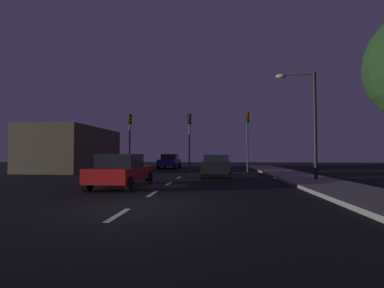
# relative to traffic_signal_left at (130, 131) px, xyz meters

# --- Properties ---
(ground_plane) EXTENTS (80.00, 80.00, 0.00)m
(ground_plane) POSITION_rel_traffic_signal_left_xyz_m (5.15, -9.30, -3.53)
(ground_plane) COLOR black
(sidewalk_curb_right) EXTENTS (3.00, 40.00, 0.15)m
(sidewalk_curb_right) POSITION_rel_traffic_signal_left_xyz_m (12.65, -9.30, -3.45)
(sidewalk_curb_right) COLOR gray
(sidewalk_curb_right) RESTS_ON ground_plane
(lane_stripe_nearest) EXTENTS (0.16, 1.60, 0.01)m
(lane_stripe_nearest) POSITION_rel_traffic_signal_left_xyz_m (5.15, -17.50, -3.52)
(lane_stripe_nearest) COLOR silver
(lane_stripe_nearest) RESTS_ON ground_plane
(lane_stripe_second) EXTENTS (0.16, 1.60, 0.01)m
(lane_stripe_second) POSITION_rel_traffic_signal_left_xyz_m (5.15, -13.70, -3.52)
(lane_stripe_second) COLOR silver
(lane_stripe_second) RESTS_ON ground_plane
(lane_stripe_third) EXTENTS (0.16, 1.60, 0.01)m
(lane_stripe_third) POSITION_rel_traffic_signal_left_xyz_m (5.15, -9.90, -3.52)
(lane_stripe_third) COLOR silver
(lane_stripe_third) RESTS_ON ground_plane
(lane_stripe_fourth) EXTENTS (0.16, 1.60, 0.01)m
(lane_stripe_fourth) POSITION_rel_traffic_signal_left_xyz_m (5.15, -6.10, -3.52)
(lane_stripe_fourth) COLOR silver
(lane_stripe_fourth) RESTS_ON ground_plane
(traffic_signal_left) EXTENTS (0.32, 0.38, 5.05)m
(traffic_signal_left) POSITION_rel_traffic_signal_left_xyz_m (0.00, 0.00, 0.00)
(traffic_signal_left) COLOR #4C4C51
(traffic_signal_left) RESTS_ON ground_plane
(traffic_signal_center) EXTENTS (0.32, 0.38, 5.00)m
(traffic_signal_center) POSITION_rel_traffic_signal_left_xyz_m (5.25, -0.00, -0.03)
(traffic_signal_center) COLOR #4C4C51
(traffic_signal_center) RESTS_ON ground_plane
(traffic_signal_right) EXTENTS (0.32, 0.38, 5.11)m
(traffic_signal_right) POSITION_rel_traffic_signal_left_xyz_m (10.19, 0.00, 0.04)
(traffic_signal_right) COLOR #2D2D30
(traffic_signal_right) RESTS_ON ground_plane
(car_stopped_ahead) EXTENTS (2.03, 4.30, 1.47)m
(car_stopped_ahead) POSITION_rel_traffic_signal_left_xyz_m (7.59, -5.41, -2.77)
(car_stopped_ahead) COLOR black
(car_stopped_ahead) RESTS_ON ground_plane
(car_adjacent_lane) EXTENTS (2.00, 4.24, 1.51)m
(car_adjacent_lane) POSITION_rel_traffic_signal_left_xyz_m (3.30, -11.85, -2.77)
(car_adjacent_lane) COLOR #B21919
(car_adjacent_lane) RESTS_ON ground_plane
(car_oncoming_far) EXTENTS (2.02, 4.01, 1.53)m
(car_oncoming_far) POSITION_rel_traffic_signal_left_xyz_m (2.65, 5.37, -2.76)
(car_oncoming_far) COLOR navy
(car_oncoming_far) RESTS_ON ground_plane
(street_lamp_right) EXTENTS (2.17, 0.36, 6.03)m
(street_lamp_right) POSITION_rel_traffic_signal_left_xyz_m (12.56, -8.35, 0.21)
(street_lamp_right) COLOR black
(street_lamp_right) RESTS_ON ground_plane
(storefront_left) EXTENTS (5.12, 10.00, 3.89)m
(storefront_left) POSITION_rel_traffic_signal_left_xyz_m (-5.41, 0.68, -1.59)
(storefront_left) COLOR brown
(storefront_left) RESTS_ON ground_plane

